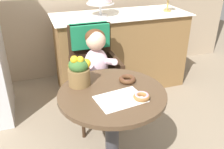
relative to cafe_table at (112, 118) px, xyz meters
The scene contains 8 objects.
cafe_table is the anchor object (origin of this frame).
wicker_chair 0.75m from the cafe_table, 85.19° to the left, with size 0.42×0.45×0.95m.
seated_child 0.61m from the cafe_table, 83.92° to the left, with size 0.27×0.32×0.73m.
paper_napkin 0.24m from the cafe_table, 78.58° to the right, with size 0.30×0.21×0.00m, color white.
donut_front 0.31m from the cafe_table, 43.16° to the right, with size 0.10×0.10×0.04m.
donut_mid 0.29m from the cafe_table, 35.03° to the left, with size 0.12×0.12×0.04m.
flower_vase 0.40m from the cafe_table, 136.19° to the left, with size 0.16×0.15×0.22m.
display_counter 1.41m from the cafe_table, 67.07° to the left, with size 1.56×0.62×0.90m.
Camera 1 is at (-0.46, -1.35, 1.57)m, focal length 40.28 mm.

